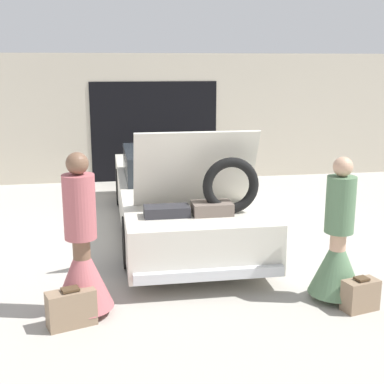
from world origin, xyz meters
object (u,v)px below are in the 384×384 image
(car, at_px, (177,193))
(person_left, at_px, (82,259))
(suitcase_beside_left_person, at_px, (71,308))
(suitcase_beside_right_person, at_px, (360,295))
(person_right, at_px, (337,250))

(car, bearing_deg, person_left, -116.10)
(suitcase_beside_left_person, height_order, suitcase_beside_right_person, suitcase_beside_left_person)
(person_left, xyz_separation_m, suitcase_beside_right_person, (2.92, -0.40, -0.45))
(car, xyz_separation_m, person_right, (1.38, -2.92, 0.00))
(person_right, height_order, suitcase_beside_right_person, person_right)
(person_left, xyz_separation_m, suitcase_beside_left_person, (-0.12, -0.25, -0.43))
(car, xyz_separation_m, suitcase_beside_right_person, (1.54, -3.23, -0.40))
(suitcase_beside_left_person, distance_m, suitcase_beside_right_person, 3.05)
(person_left, relative_size, person_right, 1.07)
(person_left, distance_m, suitcase_beside_left_person, 0.51)
(suitcase_beside_left_person, xyz_separation_m, suitcase_beside_right_person, (3.04, -0.14, -0.02))
(person_right, xyz_separation_m, suitcase_beside_left_person, (-2.89, -0.17, -0.39))
(person_left, height_order, suitcase_beside_left_person, person_left)
(car, distance_m, suitcase_beside_right_person, 3.60)
(car, distance_m, person_right, 3.23)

